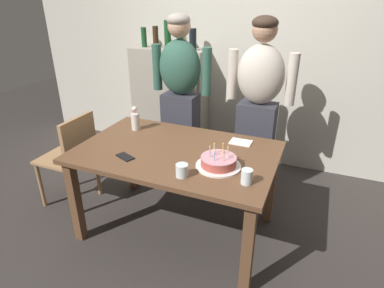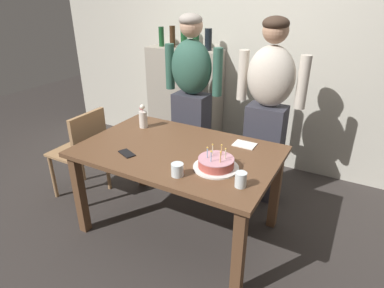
% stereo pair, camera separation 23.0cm
% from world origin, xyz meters
% --- Properties ---
extents(ground_plane, '(10.00, 10.00, 0.00)m').
position_xyz_m(ground_plane, '(0.00, 0.00, 0.00)').
color(ground_plane, '#332D2B').
extents(back_wall, '(5.20, 0.10, 2.60)m').
position_xyz_m(back_wall, '(0.00, 1.55, 1.30)').
color(back_wall, beige).
rests_on(back_wall, ground_plane).
extents(dining_table, '(1.50, 0.96, 0.74)m').
position_xyz_m(dining_table, '(0.00, 0.00, 0.64)').
color(dining_table, brown).
rests_on(dining_table, ground_plane).
extents(birthday_cake, '(0.31, 0.31, 0.16)m').
position_xyz_m(birthday_cake, '(0.38, -0.12, 0.78)').
color(birthday_cake, white).
rests_on(birthday_cake, dining_table).
extents(water_glass_near, '(0.08, 0.08, 0.09)m').
position_xyz_m(water_glass_near, '(0.20, -0.33, 0.78)').
color(water_glass_near, silver).
rests_on(water_glass_near, dining_table).
extents(water_glass_far, '(0.07, 0.07, 0.10)m').
position_xyz_m(water_glass_far, '(0.60, -0.25, 0.79)').
color(water_glass_far, silver).
rests_on(water_glass_far, dining_table).
extents(cell_phone, '(0.16, 0.12, 0.01)m').
position_xyz_m(cell_phone, '(-0.29, -0.25, 0.74)').
color(cell_phone, black).
rests_on(cell_phone, dining_table).
extents(napkin_stack, '(0.17, 0.13, 0.01)m').
position_xyz_m(napkin_stack, '(0.42, 0.32, 0.74)').
color(napkin_stack, white).
rests_on(napkin_stack, dining_table).
extents(flower_vase, '(0.07, 0.07, 0.21)m').
position_xyz_m(flower_vase, '(-0.50, 0.24, 0.83)').
color(flower_vase, silver).
rests_on(flower_vase, dining_table).
extents(person_man_bearded, '(0.61, 0.27, 1.66)m').
position_xyz_m(person_man_bearded, '(-0.33, 0.81, 0.87)').
color(person_man_bearded, '#33333D').
rests_on(person_man_bearded, ground_plane).
extents(person_woman_cardigan, '(0.61, 0.27, 1.66)m').
position_xyz_m(person_woman_cardigan, '(0.44, 0.81, 0.87)').
color(person_woman_cardigan, '#33333D').
rests_on(person_woman_cardigan, ground_plane).
extents(dining_chair, '(0.42, 0.42, 0.87)m').
position_xyz_m(dining_chair, '(-1.02, -0.01, 0.52)').
color(dining_chair, '#A37A51').
rests_on(dining_chair, ground_plane).
extents(shelf_cabinet, '(0.88, 0.30, 1.56)m').
position_xyz_m(shelf_cabinet, '(-0.71, 1.33, 0.64)').
color(shelf_cabinet, '#9E9384').
rests_on(shelf_cabinet, ground_plane).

